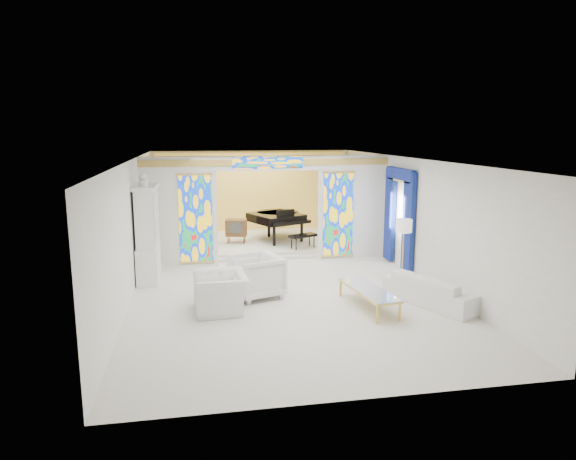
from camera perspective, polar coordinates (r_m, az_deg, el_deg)
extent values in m
plane|color=silver|center=(12.95, -0.93, -5.54)|extent=(12.00, 12.00, 0.00)
cube|color=silver|center=(12.44, -0.97, 7.83)|extent=(7.00, 12.00, 0.02)
cube|color=white|center=(18.50, -4.00, 4.14)|extent=(7.00, 0.02, 3.00)
cube|color=white|center=(6.92, 7.27, -7.38)|extent=(7.00, 0.02, 3.00)
cube|color=white|center=(12.53, -16.94, 0.48)|extent=(0.02, 12.00, 3.00)
cube|color=white|center=(13.62, 13.75, 1.44)|extent=(0.02, 12.00, 3.00)
cube|color=white|center=(14.43, -12.12, 2.02)|extent=(2.00, 0.18, 3.00)
cube|color=white|center=(15.11, 7.20, 2.57)|extent=(2.00, 0.18, 3.00)
cube|color=white|center=(14.43, -2.27, 7.45)|extent=(3.00, 0.18, 0.40)
cube|color=white|center=(14.36, -8.11, 1.31)|extent=(0.12, 0.06, 2.60)
cube|color=white|center=(14.78, 3.59, 1.66)|extent=(0.12, 0.06, 2.60)
cube|color=white|center=(14.34, -2.21, 6.83)|extent=(3.24, 0.06, 0.12)
cube|color=#EDBE59|center=(14.33, -2.22, 7.51)|extent=(7.00, 0.05, 0.18)
cube|color=gold|center=(14.34, -10.22, 1.23)|extent=(0.90, 0.04, 2.40)
cube|color=gold|center=(14.91, 5.58, 1.71)|extent=(0.90, 0.04, 2.40)
cube|color=gold|center=(14.32, -2.21, 7.50)|extent=(2.00, 0.04, 0.34)
cube|color=silver|center=(16.86, -3.21, -1.37)|extent=(6.80, 3.80, 0.18)
cube|color=#F2CD54|center=(18.38, -3.95, 4.10)|extent=(6.70, 0.10, 2.90)
cylinder|color=gold|center=(16.45, -2.56, 6.99)|extent=(0.48, 0.48, 0.30)
cube|color=navy|center=(13.65, 13.25, 0.84)|extent=(0.12, 0.55, 2.60)
cube|color=navy|center=(14.83, 11.26, 1.70)|extent=(0.12, 0.55, 2.60)
cube|color=navy|center=(14.09, 12.41, 6.11)|extent=(0.14, 1.70, 0.30)
cube|color=gold|center=(14.11, 12.38, 5.42)|extent=(0.12, 1.50, 0.06)
cube|color=white|center=(13.31, -15.21, -3.47)|extent=(0.50, 1.40, 0.90)
cube|color=white|center=(13.08, -15.46, 1.42)|extent=(0.44, 1.30, 1.40)
cube|color=silver|center=(13.06, -14.45, 1.45)|extent=(0.01, 1.20, 1.30)
cube|color=white|center=(12.98, -15.62, 4.64)|extent=(0.56, 1.46, 0.08)
cylinder|color=white|center=(12.62, -15.79, 5.01)|extent=(0.22, 0.22, 0.16)
sphere|color=white|center=(12.61, -15.82, 5.74)|extent=(0.20, 0.20, 0.20)
imported|color=white|center=(10.78, -7.48, -6.87)|extent=(1.11, 1.25, 0.78)
imported|color=white|center=(11.54, -3.56, -5.15)|extent=(1.32, 1.30, 0.95)
imported|color=white|center=(11.53, 15.83, -6.39)|extent=(1.69, 2.35, 0.64)
cylinder|color=white|center=(11.68, -7.81, -4.78)|extent=(0.52, 0.52, 0.03)
cylinder|color=white|center=(11.76, -7.78, -6.02)|extent=(0.09, 0.09, 0.51)
cylinder|color=white|center=(11.83, -7.75, -7.17)|extent=(0.35, 0.35, 0.03)
imported|color=white|center=(11.65, -7.83, -4.19)|extent=(0.23, 0.23, 0.21)
cube|color=silver|center=(10.95, 8.91, -6.55)|extent=(0.79, 1.93, 0.04)
cube|color=gold|center=(10.96, 8.91, -6.65)|extent=(0.83, 1.96, 0.03)
cube|color=gold|center=(10.16, 9.90, -9.24)|extent=(0.05, 0.05, 0.38)
cube|color=gold|center=(10.39, 12.30, -8.88)|extent=(0.05, 0.05, 0.38)
cube|color=gold|center=(11.68, 5.85, -6.45)|extent=(0.05, 0.05, 0.38)
cube|color=gold|center=(11.88, 8.01, -6.21)|extent=(0.05, 0.05, 0.38)
cylinder|color=gold|center=(12.96, 12.49, -5.72)|extent=(0.36, 0.36, 0.03)
cylinder|color=gold|center=(12.78, 12.62, -2.65)|extent=(0.04, 0.04, 1.46)
cylinder|color=silver|center=(12.64, 12.76, 0.47)|extent=(0.51, 0.51, 0.31)
cube|color=black|center=(16.62, -1.33, 1.36)|extent=(1.90, 1.95, 0.27)
cylinder|color=black|center=(17.06, -1.16, 1.61)|extent=(1.85, 1.85, 0.27)
cube|color=black|center=(15.93, 0.42, 0.80)|extent=(1.30, 0.81, 0.10)
cube|color=silver|center=(15.86, 0.58, 0.83)|extent=(1.14, 0.60, 0.03)
cube|color=black|center=(16.16, -0.28, 1.85)|extent=(0.63, 0.31, 0.24)
cube|color=black|center=(15.52, 1.67, -0.62)|extent=(0.93, 0.67, 0.08)
cylinder|color=black|center=(15.86, -1.55, -0.70)|extent=(0.13, 0.13, 0.60)
cylinder|color=black|center=(16.46, 1.52, -0.27)|extent=(0.13, 0.13, 0.60)
cylinder|color=black|center=(17.23, -2.14, 0.23)|extent=(0.13, 0.13, 0.60)
cube|color=brown|center=(16.33, -5.77, 0.27)|extent=(0.72, 0.56, 0.52)
cube|color=#383D3A|center=(16.11, -5.86, 0.24)|extent=(0.41, 0.10, 0.33)
cone|color=brown|center=(16.28, -6.69, -1.13)|extent=(0.04, 0.04, 0.23)
cone|color=brown|center=(16.22, -4.93, -1.14)|extent=(0.04, 0.04, 0.23)
cone|color=brown|center=(16.58, -6.55, -0.91)|extent=(0.04, 0.04, 0.23)
cone|color=brown|center=(16.53, -4.82, -0.91)|extent=(0.04, 0.04, 0.23)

